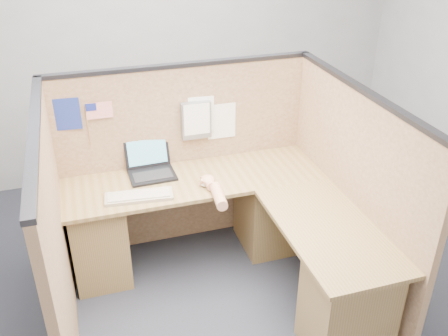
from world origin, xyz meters
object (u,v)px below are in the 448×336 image
object	(u,v)px
laptop	(150,165)
l_desk	(233,240)
mouse	(208,183)
keyboard	(139,196)

from	to	relation	value
laptop	l_desk	bearing A→B (deg)	-52.33
laptop	mouse	bearing A→B (deg)	-43.32
l_desk	mouse	distance (m)	0.46
l_desk	mouse	world-z (taller)	mouse
l_desk	keyboard	size ratio (longest dim) A/B	3.98
laptop	keyboard	bearing A→B (deg)	-114.48
keyboard	mouse	world-z (taller)	mouse
laptop	mouse	world-z (taller)	laptop
l_desk	mouse	bearing A→B (deg)	113.73
keyboard	laptop	bearing A→B (deg)	73.24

